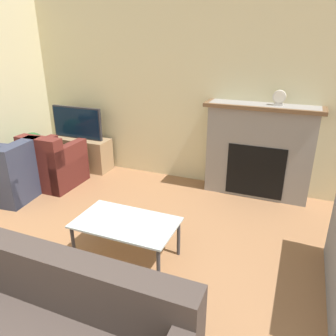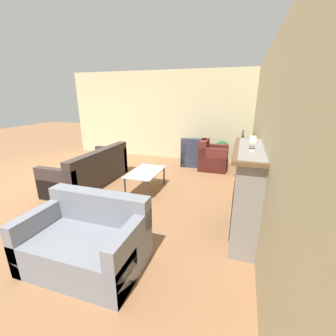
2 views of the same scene
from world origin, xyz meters
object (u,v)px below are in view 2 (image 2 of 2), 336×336
(potted_plant, at_px, (222,150))
(armchair_by_window, at_px, (194,155))
(mantel_clock, at_px, (252,143))
(couch_loveseat, at_px, (87,242))
(couch_sectional, at_px, (91,172))
(coffee_table, at_px, (146,173))
(armchair_accent, at_px, (212,159))
(tv, at_px, (242,142))

(potted_plant, bearing_deg, armchair_by_window, -72.75)
(potted_plant, distance_m, mantel_clock, 3.77)
(couch_loveseat, relative_size, mantel_clock, 7.08)
(couch_sectional, height_order, coffee_table, couch_sectional)
(armchair_accent, distance_m, potted_plant, 0.60)
(couch_sectional, xyz_separation_m, armchair_accent, (-1.93, 2.52, 0.02))
(potted_plant, bearing_deg, mantel_clock, 10.10)
(armchair_accent, relative_size, mantel_clock, 4.27)
(armchair_accent, bearing_deg, tv, -85.35)
(tv, xyz_separation_m, coffee_table, (1.95, -1.90, -0.41))
(tv, distance_m, couch_loveseat, 4.57)
(armchair_accent, bearing_deg, mantel_clock, -164.99)
(coffee_table, bearing_deg, armchair_accent, 148.42)
(mantel_clock, bearing_deg, couch_sectional, -108.26)
(armchair_by_window, relative_size, mantel_clock, 4.46)
(tv, distance_m, armchair_accent, 0.89)
(armchair_by_window, bearing_deg, coffee_table, 68.16)
(tv, height_order, potted_plant, tv)
(couch_loveseat, bearing_deg, mantel_clock, 32.04)
(coffee_table, relative_size, potted_plant, 1.41)
(tv, height_order, coffee_table, tv)
(couch_sectional, xyz_separation_m, armchair_by_window, (-2.24, 1.96, 0.01))
(potted_plant, relative_size, mantel_clock, 3.70)
(couch_sectional, xyz_separation_m, mantel_clock, (1.11, 3.36, 1.11))
(couch_sectional, relative_size, armchair_by_window, 2.43)
(couch_loveseat, bearing_deg, coffee_table, 95.71)
(couch_loveseat, bearing_deg, armchair_by_window, 85.28)
(couch_sectional, height_order, armchair_by_window, same)
(coffee_table, distance_m, potted_plant, 2.79)
(armchair_accent, bearing_deg, couch_loveseat, 166.85)
(tv, height_order, armchair_accent, tv)
(armchair_by_window, distance_m, armchair_accent, 0.64)
(tv, relative_size, mantel_clock, 4.73)
(tv, bearing_deg, couch_sectional, -58.45)
(mantel_clock, bearing_deg, potted_plant, -169.90)
(couch_sectional, relative_size, couch_loveseat, 1.53)
(couch_sectional, relative_size, potted_plant, 2.94)
(armchair_accent, distance_m, mantel_clock, 3.34)
(coffee_table, bearing_deg, mantel_clock, 59.94)
(tv, xyz_separation_m, armchair_by_window, (-0.24, -1.30, -0.49))
(couch_sectional, relative_size, coffee_table, 2.08)
(tv, xyz_separation_m, armchair_accent, (0.07, -0.74, -0.49))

